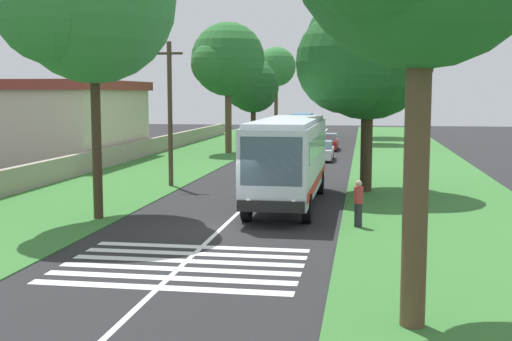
{
  "coord_description": "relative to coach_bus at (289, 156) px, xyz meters",
  "views": [
    {
      "loc": [
        -22.76,
        -4.99,
        4.8
      ],
      "look_at": [
        4.73,
        -0.54,
        1.6
      ],
      "focal_mm": 46.94,
      "sensor_mm": 36.0,
      "label": 1
    }
  ],
  "objects": [
    {
      "name": "zebra_crossing",
      "position": [
        -10.67,
        1.8,
        -2.14
      ],
      "size": [
        4.95,
        6.8,
        0.01
      ],
      "color": "silver",
      "rests_on": "ground"
    },
    {
      "name": "pedestrian",
      "position": [
        -4.57,
        -3.04,
        -1.24
      ],
      "size": [
        0.34,
        0.34,
        1.69
      ],
      "color": "#26262D",
      "rests_on": "grass_verge_right"
    },
    {
      "name": "grass_verge_right",
      "position": [
        9.24,
        -6.4,
        -2.13
      ],
      "size": [
        120.0,
        8.0,
        0.04
      ],
      "primitive_type": "cube",
      "color": "#387533",
      "rests_on": "ground"
    },
    {
      "name": "grass_verge_left",
      "position": [
        9.24,
        10.0,
        -2.13
      ],
      "size": [
        120.0,
        8.0,
        0.04
      ],
      "primitive_type": "cube",
      "color": "#387533",
      "rests_on": "ground"
    },
    {
      "name": "roadside_tree_left_3",
      "position": [
        58.26,
        8.27,
        5.98
      ],
      "size": [
        5.97,
        5.1,
        10.8
      ],
      "color": "#4C3826",
      "rests_on": "grass_verge_left"
    },
    {
      "name": "roadside_tree_left_1",
      "position": [
        35.3,
        7.52,
        3.15
      ],
      "size": [
        6.21,
        4.95,
        7.9
      ],
      "color": "#3D2D1E",
      "rests_on": "grass_verge_left"
    },
    {
      "name": "centre_line",
      "position": [
        9.24,
        1.8,
        -2.14
      ],
      "size": [
        110.0,
        0.16,
        0.01
      ],
      "primitive_type": "cube",
      "color": "silver",
      "rests_on": "ground"
    },
    {
      "name": "utility_pole",
      "position": [
        4.87,
        6.71,
        1.74
      ],
      "size": [
        0.24,
        1.4,
        7.41
      ],
      "color": "#473828",
      "rests_on": "grass_verge_left"
    },
    {
      "name": "trailing_car_2",
      "position": [
        36.46,
        3.53,
        -1.48
      ],
      "size": [
        4.3,
        1.78,
        1.43
      ],
      "color": "silver",
      "rests_on": "ground"
    },
    {
      "name": "roadside_tree_left_0",
      "position": [
        24.66,
        7.78,
        5.22
      ],
      "size": [
        6.99,
        5.9,
        10.45
      ],
      "color": "brown",
      "rests_on": "grass_verge_left"
    },
    {
      "name": "coach_bus",
      "position": [
        0.0,
        0.0,
        0.0
      ],
      "size": [
        11.16,
        2.62,
        3.73
      ],
      "color": "silver",
      "rests_on": "ground"
    },
    {
      "name": "roadside_tree_right_1",
      "position": [
        4.34,
        -3.07,
        4.38
      ],
      "size": [
        7.83,
        6.53,
        9.88
      ],
      "color": "#3D2D1E",
      "rests_on": "grass_verge_right"
    },
    {
      "name": "trailing_minibus_0",
      "position": [
        47.58,
        3.83,
        -0.6
      ],
      "size": [
        6.0,
        2.14,
        2.53
      ],
      "color": "teal",
      "rests_on": "ground"
    },
    {
      "name": "ground",
      "position": [
        -5.76,
        1.8,
        -2.15
      ],
      "size": [
        160.0,
        160.0,
        0.0
      ],
      "primitive_type": "plane",
      "color": "#262628"
    },
    {
      "name": "roadside_wall",
      "position": [
        14.24,
        13.4,
        -1.48
      ],
      "size": [
        70.0,
        0.4,
        1.25
      ],
      "primitive_type": "cube",
      "color": "#9E937F",
      "rests_on": "grass_verge_left"
    },
    {
      "name": "trailing_car_1",
      "position": [
        28.94,
        -0.08,
        -1.48
      ],
      "size": [
        4.3,
        1.78,
        1.43
      ],
      "color": "#B21E1E",
      "rests_on": "ground"
    },
    {
      "name": "trailing_car_0",
      "position": [
        19.85,
        -0.1,
        -1.48
      ],
      "size": [
        4.3,
        1.78,
        1.43
      ],
      "color": "silver",
      "rests_on": "ground"
    },
    {
      "name": "roadside_tree_right_0",
      "position": [
        36.62,
        -3.47,
        4.25
      ],
      "size": [
        5.64,
        4.8,
        8.89
      ],
      "color": "#3D2D1E",
      "rests_on": "grass_verge_right"
    },
    {
      "name": "roadside_building",
      "position": [
        16.53,
        18.64,
        0.74
      ],
      "size": [
        13.14,
        10.31,
        5.71
      ],
      "color": "beige",
      "rests_on": "ground"
    },
    {
      "name": "roadside_tree_right_2",
      "position": [
        46.5,
        -3.51,
        6.2
      ],
      "size": [
        7.35,
        6.22,
        11.59
      ],
      "color": "#3D2D1E",
      "rests_on": "grass_verge_right"
    },
    {
      "name": "roadside_tree_left_2",
      "position": [
        -4.28,
        6.99,
        5.92
      ],
      "size": [
        7.57,
        6.17,
        11.3
      ],
      "color": "#3D2D1E",
      "rests_on": "grass_verge_left"
    }
  ]
}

